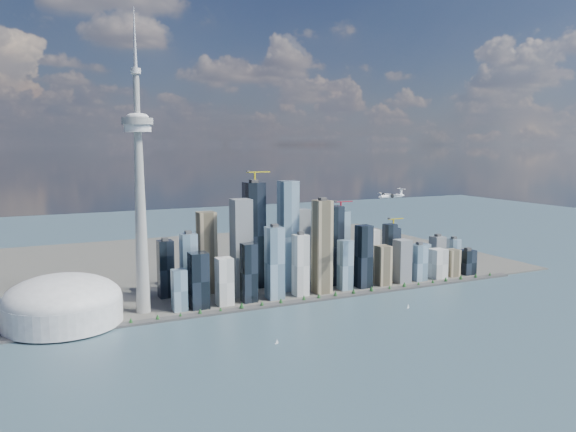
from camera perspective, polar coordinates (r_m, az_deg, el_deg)
name	(u,v)px	position (r m, az deg, el deg)	size (l,w,h in m)	color
ground	(371,342)	(929.85, 8.46, -12.51)	(4000.00, 4000.00, 0.00)	#2E4351
seawall	(301,301)	(1135.18, 1.37, -8.66)	(1100.00, 22.00, 4.00)	#383838
land	(227,260)	(1539.29, -6.19, -4.48)	(1400.00, 900.00, 3.00)	#4C4C47
shoreline_trees	(301,298)	(1133.34, 1.37, -8.33)	(960.53, 7.20, 8.80)	#3F2D1E
skyscraper_cluster	(308,253)	(1218.78, 2.06, -3.82)	(736.00, 142.00, 256.04)	black
needle_tower	(140,188)	(1055.66, -14.84, 2.81)	(56.00, 56.00, 550.50)	gray
dome_stadium	(63,303)	(1062.53, -21.91, -8.21)	(200.00, 200.00, 86.00)	silver
airplane	(391,196)	(1153.86, 10.47, 2.05)	(72.84, 64.67, 17.78)	white
sailboat_west	(277,342)	(910.73, -1.15, -12.68)	(6.10, 1.90, 8.46)	white
sailboat_east	(408,307)	(1119.87, 12.10, -8.99)	(6.84, 4.30, 9.82)	white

